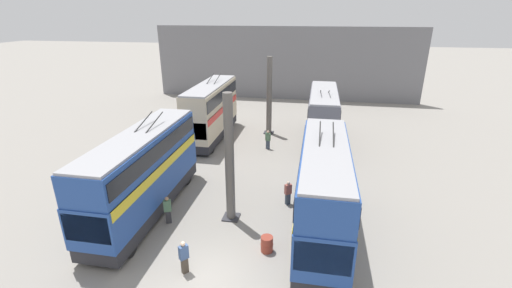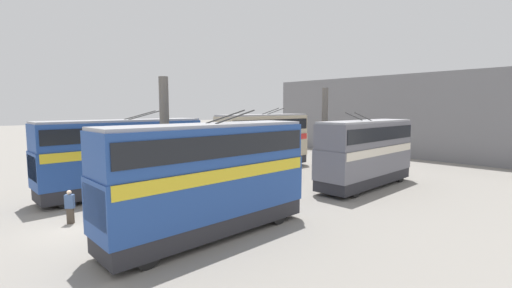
{
  "view_description": "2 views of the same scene",
  "coord_description": "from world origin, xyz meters",
  "px_view_note": "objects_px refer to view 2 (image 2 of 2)",
  "views": [
    {
      "loc": [
        -11.98,
        -4.55,
        11.45
      ],
      "look_at": [
        12.3,
        -0.16,
        1.89
      ],
      "focal_mm": 24.0,
      "sensor_mm": 36.0,
      "label": 1
    },
    {
      "loc": [
        -4.76,
        -17.59,
        5.83
      ],
      "look_at": [
        12.27,
        0.23,
        3.22
      ],
      "focal_mm": 24.0,
      "sensor_mm": 36.0,
      "label": 2
    }
  ],
  "objects_px": {
    "bus_left_far": "(366,149)",
    "oil_drum": "(144,222)",
    "bus_right_far": "(264,138)",
    "person_by_left_row": "(230,198)",
    "bus_right_near": "(125,152)",
    "person_aisle_midway": "(298,170)",
    "person_by_right_row": "(123,187)",
    "person_aisle_foreground": "(70,206)",
    "bus_left_near": "(210,173)"
  },
  "relations": [
    {
      "from": "oil_drum",
      "to": "bus_right_near",
      "type": "bearing_deg",
      "value": 72.64
    },
    {
      "from": "bus_left_far",
      "to": "oil_drum",
      "type": "relative_size",
      "value": 11.59
    },
    {
      "from": "bus_right_near",
      "to": "person_by_left_row",
      "type": "distance_m",
      "value": 8.91
    },
    {
      "from": "bus_right_far",
      "to": "person_by_left_row",
      "type": "relative_size",
      "value": 6.3
    },
    {
      "from": "person_by_left_row",
      "to": "bus_left_near",
      "type": "bearing_deg",
      "value": -1.26
    },
    {
      "from": "bus_right_far",
      "to": "person_by_right_row",
      "type": "height_order",
      "value": "bus_right_far"
    },
    {
      "from": "bus_left_near",
      "to": "oil_drum",
      "type": "bearing_deg",
      "value": 126.05
    },
    {
      "from": "oil_drum",
      "to": "person_by_right_row",
      "type": "bearing_deg",
      "value": 76.05
    },
    {
      "from": "bus_right_near",
      "to": "person_aisle_midway",
      "type": "relative_size",
      "value": 6.29
    },
    {
      "from": "bus_left_near",
      "to": "oil_drum",
      "type": "height_order",
      "value": "bus_left_near"
    },
    {
      "from": "bus_left_far",
      "to": "person_aisle_midway",
      "type": "relative_size",
      "value": 5.67
    },
    {
      "from": "bus_right_near",
      "to": "person_by_right_row",
      "type": "height_order",
      "value": "bus_right_near"
    },
    {
      "from": "person_by_right_row",
      "to": "oil_drum",
      "type": "relative_size",
      "value": 2.01
    },
    {
      "from": "bus_left_near",
      "to": "person_by_left_row",
      "type": "xyz_separation_m",
      "value": [
        2.83,
        2.04,
        -2.08
      ]
    },
    {
      "from": "oil_drum",
      "to": "person_aisle_midway",
      "type": "bearing_deg",
      "value": 8.2
    },
    {
      "from": "bus_left_far",
      "to": "person_aisle_midway",
      "type": "xyz_separation_m",
      "value": [
        -2.19,
        4.66,
        -1.88
      ]
    },
    {
      "from": "bus_right_far",
      "to": "person_aisle_midway",
      "type": "relative_size",
      "value": 5.89
    },
    {
      "from": "person_aisle_midway",
      "to": "person_by_right_row",
      "type": "height_order",
      "value": "person_aisle_midway"
    },
    {
      "from": "bus_left_far",
      "to": "oil_drum",
      "type": "xyz_separation_m",
      "value": [
        -16.05,
        2.66,
        -2.37
      ]
    },
    {
      "from": "bus_right_near",
      "to": "person_aisle_foreground",
      "type": "relative_size",
      "value": 6.27
    },
    {
      "from": "bus_left_far",
      "to": "person_aisle_foreground",
      "type": "height_order",
      "value": "bus_left_far"
    },
    {
      "from": "bus_left_near",
      "to": "bus_right_near",
      "type": "height_order",
      "value": "bus_left_near"
    },
    {
      "from": "bus_left_near",
      "to": "oil_drum",
      "type": "xyz_separation_m",
      "value": [
        -1.93,
        2.66,
        -2.5
      ]
    },
    {
      "from": "bus_right_near",
      "to": "oil_drum",
      "type": "relative_size",
      "value": 12.87
    },
    {
      "from": "bus_left_near",
      "to": "person_aisle_midway",
      "type": "relative_size",
      "value": 5.82
    },
    {
      "from": "person_by_left_row",
      "to": "person_by_right_row",
      "type": "distance_m",
      "value": 7.37
    },
    {
      "from": "person_aisle_foreground",
      "to": "person_by_right_row",
      "type": "height_order",
      "value": "person_aisle_foreground"
    },
    {
      "from": "bus_left_far",
      "to": "bus_right_near",
      "type": "bearing_deg",
      "value": 142.69
    },
    {
      "from": "bus_right_far",
      "to": "person_aisle_foreground",
      "type": "height_order",
      "value": "bus_right_far"
    },
    {
      "from": "person_aisle_foreground",
      "to": "person_aisle_midway",
      "type": "bearing_deg",
      "value": 124.99
    },
    {
      "from": "person_by_left_row",
      "to": "bus_right_near",
      "type": "bearing_deg",
      "value": -111.26
    },
    {
      "from": "bus_right_near",
      "to": "person_aisle_foreground",
      "type": "height_order",
      "value": "bus_right_near"
    },
    {
      "from": "bus_right_near",
      "to": "person_aisle_midway",
      "type": "bearing_deg",
      "value": -26.61
    },
    {
      "from": "person_aisle_midway",
      "to": "bus_left_far",
      "type": "bearing_deg",
      "value": 137.91
    },
    {
      "from": "bus_right_near",
      "to": "person_by_left_row",
      "type": "height_order",
      "value": "bus_right_near"
    },
    {
      "from": "bus_right_far",
      "to": "person_by_left_row",
      "type": "height_order",
      "value": "bus_right_far"
    },
    {
      "from": "bus_right_far",
      "to": "person_aisle_foreground",
      "type": "bearing_deg",
      "value": -166.9
    },
    {
      "from": "bus_right_far",
      "to": "oil_drum",
      "type": "bearing_deg",
      "value": -153.9
    },
    {
      "from": "bus_left_near",
      "to": "person_by_right_row",
      "type": "relative_size",
      "value": 5.91
    },
    {
      "from": "bus_left_far",
      "to": "oil_drum",
      "type": "height_order",
      "value": "bus_left_far"
    },
    {
      "from": "bus_right_near",
      "to": "oil_drum",
      "type": "height_order",
      "value": "bus_right_near"
    },
    {
      "from": "person_by_right_row",
      "to": "person_aisle_foreground",
      "type": "bearing_deg",
      "value": 10.63
    },
    {
      "from": "person_aisle_foreground",
      "to": "oil_drum",
      "type": "bearing_deg",
      "value": 72.43
    },
    {
      "from": "person_aisle_foreground",
      "to": "bus_left_near",
      "type": "bearing_deg",
      "value": 74.24
    },
    {
      "from": "bus_left_near",
      "to": "oil_drum",
      "type": "distance_m",
      "value": 4.13
    },
    {
      "from": "person_aisle_midway",
      "to": "person_aisle_foreground",
      "type": "bearing_deg",
      "value": 17.25
    },
    {
      "from": "bus_right_near",
      "to": "person_by_right_row",
      "type": "xyz_separation_m",
      "value": [
        -0.93,
        -1.76,
        -1.98
      ]
    },
    {
      "from": "bus_right_far",
      "to": "person_by_right_row",
      "type": "xyz_separation_m",
      "value": [
        -14.29,
        -1.76,
        -2.07
      ]
    },
    {
      "from": "person_by_left_row",
      "to": "person_by_right_row",
      "type": "relative_size",
      "value": 0.95
    },
    {
      "from": "person_by_left_row",
      "to": "bus_right_far",
      "type": "bearing_deg",
      "value": -179.78
    }
  ]
}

